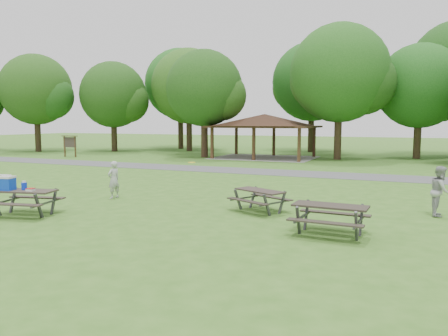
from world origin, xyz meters
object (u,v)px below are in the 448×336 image
(picnic_table_near, at_px, (19,191))
(frisbee_catcher, at_px, (441,191))
(picnic_table_middle, at_px, (260,195))
(frisbee_thrower, at_px, (114,180))

(picnic_table_near, bearing_deg, frisbee_catcher, 23.21)
(picnic_table_middle, bearing_deg, picnic_table_near, -152.10)
(frisbee_thrower, height_order, frisbee_catcher, frisbee_catcher)
(picnic_table_middle, height_order, frisbee_catcher, frisbee_catcher)
(frisbee_thrower, relative_size, frisbee_catcher, 0.91)
(picnic_table_middle, height_order, frisbee_thrower, frisbee_thrower)
(picnic_table_middle, xyz_separation_m, frisbee_catcher, (5.72, 1.73, 0.26))
(frisbee_catcher, bearing_deg, picnic_table_middle, 109.42)
(frisbee_catcher, bearing_deg, frisbee_thrower, 100.16)
(picnic_table_middle, bearing_deg, frisbee_catcher, 16.82)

